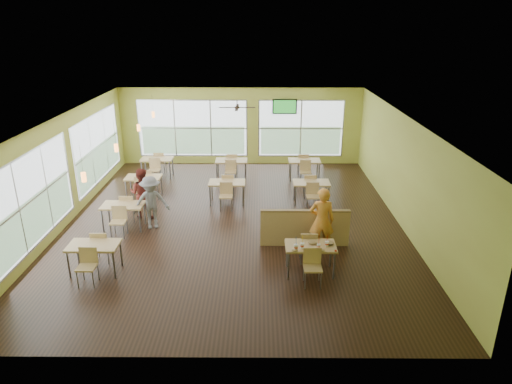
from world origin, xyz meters
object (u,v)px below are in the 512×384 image
at_px(food_basket, 329,243).
at_px(main_table, 311,250).
at_px(half_wall_divider, 305,228).
at_px(man_plaid, 322,221).

bearing_deg(food_basket, main_table, -172.36).
bearing_deg(main_table, half_wall_divider, 90.00).
height_order(half_wall_divider, man_plaid, man_plaid).
distance_m(main_table, half_wall_divider, 1.45).
bearing_deg(main_table, food_basket, 7.64).
bearing_deg(half_wall_divider, man_plaid, -43.02).
distance_m(half_wall_divider, food_basket, 1.48).
height_order(man_plaid, food_basket, man_plaid).
bearing_deg(man_plaid, food_basket, 94.47).
relative_size(half_wall_divider, man_plaid, 1.33).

